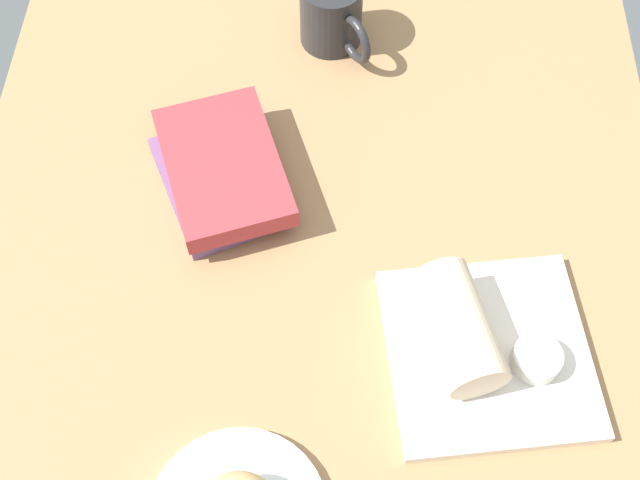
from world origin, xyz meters
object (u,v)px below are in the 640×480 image
at_px(breakfast_wrap, 458,328).
at_px(coffee_mug, 333,14).
at_px(sauce_cup, 536,359).
at_px(square_plate, 488,353).
at_px(book_stack, 221,173).

bearing_deg(breakfast_wrap, coffee_mug, 91.08).
distance_m(sauce_cup, coffee_mug, 0.56).
bearing_deg(square_plate, book_stack, -124.52).
xyz_separation_m(sauce_cup, coffee_mug, (-0.50, -0.24, 0.02)).
distance_m(square_plate, breakfast_wrap, 0.06).
bearing_deg(square_plate, sauce_cup, 74.24).
height_order(book_stack, coffee_mug, coffee_mug).
distance_m(square_plate, sauce_cup, 0.06).
distance_m(sauce_cup, breakfast_wrap, 0.10).
xyz_separation_m(sauce_cup, breakfast_wrap, (-0.03, -0.09, 0.02)).
xyz_separation_m(square_plate, book_stack, (-0.23, -0.33, 0.02)).
distance_m(square_plate, coffee_mug, 0.53).
bearing_deg(sauce_cup, book_stack, -122.40).
relative_size(sauce_cup, book_stack, 0.23).
xyz_separation_m(square_plate, coffee_mug, (-0.49, -0.19, 0.04)).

